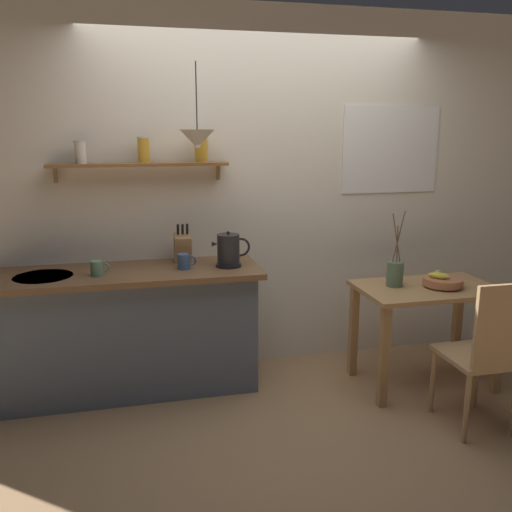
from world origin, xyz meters
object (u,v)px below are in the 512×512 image
dining_table (426,305)px  dining_chair_near (485,350)px  twig_vase (395,273)px  fruit_bowl (442,281)px  coffee_mug_spare (184,261)px  knife_block (183,247)px  pendant_lamp (197,139)px  electric_kettle (229,251)px  coffee_mug_by_sink (97,268)px

dining_table → dining_chair_near: 0.67m
twig_vase → fruit_bowl: bearing=-16.9°
coffee_mug_spare → twig_vase: bearing=-10.4°
twig_vase → knife_block: 1.52m
twig_vase → pendant_lamp: size_ratio=0.98×
coffee_mug_spare → electric_kettle: bearing=0.4°
knife_block → coffee_mug_spare: 0.21m
dining_chair_near → knife_block: size_ratio=3.40×
twig_vase → coffee_mug_spare: size_ratio=4.07×
fruit_bowl → electric_kettle: bearing=165.9°
pendant_lamp → dining_table: bearing=-11.8°
pendant_lamp → coffee_mug_by_sink: bearing=-176.8°
knife_block → coffee_mug_by_sink: (-0.58, -0.24, -0.06)m
twig_vase → coffee_mug_by_sink: 2.04m
twig_vase → electric_kettle: size_ratio=1.98×
electric_kettle → coffee_mug_spare: bearing=-179.6°
dining_chair_near → dining_table: bearing=90.4°
dining_table → electric_kettle: (-1.36, 0.33, 0.39)m
coffee_mug_by_sink → pendant_lamp: (0.68, 0.04, 0.83)m
twig_vase → knife_block: (-1.44, 0.46, 0.16)m
coffee_mug_spare → dining_table: bearing=-11.2°
coffee_mug_by_sink → coffee_mug_spare: coffee_mug_spare is taller
fruit_bowl → coffee_mug_by_sink: bearing=172.2°
pendant_lamp → twig_vase: bearing=-11.0°
dining_table → pendant_lamp: bearing=168.2°
twig_vase → pendant_lamp: 1.65m
dining_chair_near → fruit_bowl: dining_chair_near is taller
coffee_mug_by_sink → dining_table: bearing=-7.3°
coffee_mug_by_sink → dining_chair_near: bearing=-23.0°
fruit_bowl → pendant_lamp: pendant_lamp is taller
dining_chair_near → twig_vase: (-0.23, 0.73, 0.30)m
dining_chair_near → coffee_mug_spare: bearing=149.2°
fruit_bowl → coffee_mug_spare: size_ratio=2.08×
fruit_bowl → coffee_mug_spare: coffee_mug_spare is taller
dining_table → dining_chair_near: dining_chair_near is taller
dining_chair_near → twig_vase: twig_vase is taller
dining_chair_near → fruit_bowl: size_ratio=3.55×
twig_vase → coffee_mug_spare: 1.48m
fruit_bowl → knife_block: bearing=162.3°
fruit_bowl → twig_vase: twig_vase is taller
electric_kettle → pendant_lamp: bearing=-178.1°
fruit_bowl → knife_block: 1.86m
dining_chair_near → knife_block: 2.11m
dining_table → coffee_mug_by_sink: 2.29m
coffee_mug_by_sink → pendant_lamp: size_ratio=0.23×
coffee_mug_spare → pendant_lamp: 0.83m
fruit_bowl → twig_vase: bearing=163.1°
twig_vase → electric_kettle: bearing=166.7°
coffee_mug_spare → pendant_lamp: size_ratio=0.24×
dining_chair_near → pendant_lamp: bearing=147.6°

